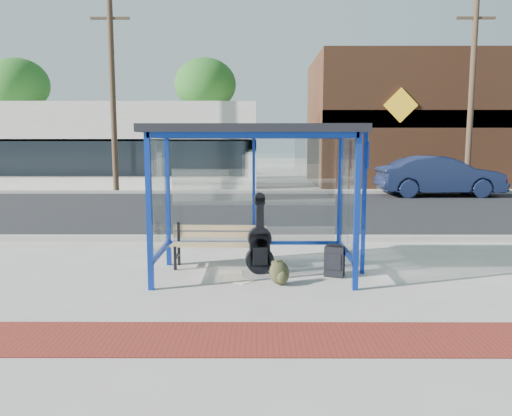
{
  "coord_description": "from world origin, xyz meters",
  "views": [
    {
      "loc": [
        0.07,
        -7.87,
        2.16
      ],
      "look_at": [
        0.04,
        0.2,
        1.09
      ],
      "focal_mm": 35.0,
      "sensor_mm": 36.0,
      "label": 1
    }
  ],
  "objects_px": {
    "backpack": "(280,273)",
    "parked_car": "(439,176)",
    "bench": "(219,242)",
    "fire_hydrant": "(506,184)",
    "guitar_bag": "(260,246)",
    "suitcase": "(334,261)"
  },
  "relations": [
    {
      "from": "suitcase",
      "to": "parked_car",
      "type": "height_order",
      "value": "parked_car"
    },
    {
      "from": "backpack",
      "to": "suitcase",
      "type": "bearing_deg",
      "value": 3.5
    },
    {
      "from": "guitar_bag",
      "to": "suitcase",
      "type": "bearing_deg",
      "value": -17.68
    },
    {
      "from": "suitcase",
      "to": "parked_car",
      "type": "xyz_separation_m",
      "value": [
        6.05,
        12.12,
        0.56
      ]
    },
    {
      "from": "guitar_bag",
      "to": "backpack",
      "type": "distance_m",
      "value": 0.78
    },
    {
      "from": "bench",
      "to": "backpack",
      "type": "bearing_deg",
      "value": -45.82
    },
    {
      "from": "bench",
      "to": "fire_hydrant",
      "type": "xyz_separation_m",
      "value": [
        11.34,
        12.94,
        -0.09
      ]
    },
    {
      "from": "parked_car",
      "to": "bench",
      "type": "bearing_deg",
      "value": 144.02
    },
    {
      "from": "guitar_bag",
      "to": "backpack",
      "type": "height_order",
      "value": "guitar_bag"
    },
    {
      "from": "guitar_bag",
      "to": "backpack",
      "type": "relative_size",
      "value": 3.33
    },
    {
      "from": "guitar_bag",
      "to": "bench",
      "type": "bearing_deg",
      "value": 138.64
    },
    {
      "from": "suitcase",
      "to": "backpack",
      "type": "height_order",
      "value": "suitcase"
    },
    {
      "from": "guitar_bag",
      "to": "fire_hydrant",
      "type": "relative_size",
      "value": 1.96
    },
    {
      "from": "suitcase",
      "to": "backpack",
      "type": "xyz_separation_m",
      "value": [
        -0.9,
        -0.47,
        -0.07
      ]
    },
    {
      "from": "backpack",
      "to": "bench",
      "type": "bearing_deg",
      "value": 108.35
    },
    {
      "from": "suitcase",
      "to": "backpack",
      "type": "relative_size",
      "value": 1.42
    },
    {
      "from": "guitar_bag",
      "to": "parked_car",
      "type": "height_order",
      "value": "parked_car"
    },
    {
      "from": "backpack",
      "to": "parked_car",
      "type": "height_order",
      "value": "parked_car"
    },
    {
      "from": "parked_car",
      "to": "fire_hydrant",
      "type": "xyz_separation_m",
      "value": [
        3.39,
        1.44,
        -0.45
      ]
    },
    {
      "from": "bench",
      "to": "suitcase",
      "type": "relative_size",
      "value": 3.06
    },
    {
      "from": "bench",
      "to": "suitcase",
      "type": "bearing_deg",
      "value": -16.43
    },
    {
      "from": "parked_car",
      "to": "fire_hydrant",
      "type": "relative_size",
      "value": 7.56
    }
  ]
}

